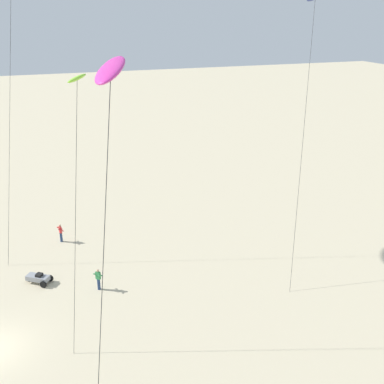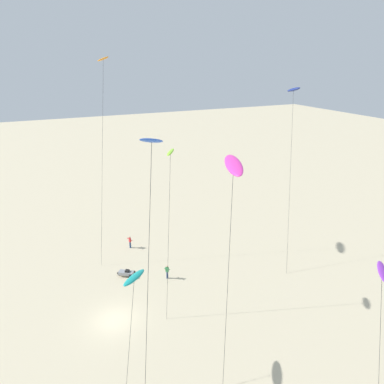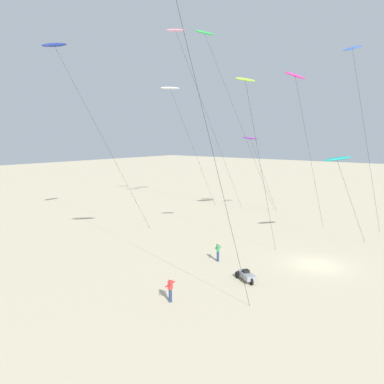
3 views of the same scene
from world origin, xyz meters
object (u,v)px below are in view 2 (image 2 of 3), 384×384
at_px(kite_blue, 151,152).
at_px(kite_magenta, 233,167).
at_px(kite_lime, 170,156).
at_px(kite_orange, 103,62).
at_px(kite_flyer_middle, 130,242).
at_px(kite_teal, 134,278).
at_px(beach_buggy, 126,273).
at_px(kite_purple, 382,273).
at_px(kite_navy, 294,91).
at_px(kite_flyer_nearest, 167,271).

distance_m(kite_blue, kite_magenta, 5.96).
height_order(kite_magenta, kite_lime, kite_magenta).
distance_m(kite_orange, kite_flyer_middle, 22.40).
distance_m(kite_orange, kite_teal, 26.34).
bearing_deg(beach_buggy, kite_orange, 172.88).
xyz_separation_m(kite_purple, kite_navy, (-22.55, 10.21, 9.44)).
bearing_deg(beach_buggy, kite_magenta, 12.77).
xyz_separation_m(kite_magenta, kite_navy, (-17.15, 18.56, 2.63)).
relative_size(kite_blue, kite_flyer_middle, 11.90).
xyz_separation_m(kite_flyer_nearest, kite_flyer_middle, (-8.50, -2.02, 0.00)).
height_order(kite_blue, kite_flyer_middle, kite_blue).
bearing_deg(kite_teal, kite_flyer_middle, 167.23).
relative_size(kite_lime, beach_buggy, 7.90).
bearing_deg(beach_buggy, kite_lime, 32.91).
distance_m(kite_orange, kite_navy, 22.83).
relative_size(kite_magenta, kite_orange, 0.74).
bearing_deg(kite_lime, kite_magenta, 0.51).
bearing_deg(kite_orange, kite_purple, 19.81).
xyz_separation_m(kite_magenta, kite_purple, (5.40, 8.35, -6.82)).
xyz_separation_m(kite_navy, kite_flyer_nearest, (3.15, -18.12, -18.88)).
distance_m(kite_lime, kite_flyer_middle, 18.62).
height_order(kite_purple, kite_navy, kite_navy).
distance_m(kite_blue, kite_flyer_nearest, 24.21).
distance_m(kite_navy, beach_buggy, 29.50).
height_order(kite_navy, kite_flyer_nearest, kite_navy).
xyz_separation_m(kite_magenta, kite_teal, (-3.34, -5.93, -8.60)).
distance_m(kite_blue, beach_buggy, 25.39).
bearing_deg(kite_navy, kite_blue, -53.08).
relative_size(kite_orange, kite_navy, 1.17).
height_order(kite_blue, kite_purple, kite_blue).
bearing_deg(kite_orange, kite_navy, 69.61).
bearing_deg(kite_orange, kite_teal, -8.72).
xyz_separation_m(kite_magenta, beach_buggy, (-16.30, -3.69, -16.72)).
height_order(kite_orange, kite_flyer_middle, kite_orange).
bearing_deg(kite_magenta, kite_teal, -119.37).
bearing_deg(kite_navy, kite_flyer_middle, -104.88).
bearing_deg(kite_purple, kite_magenta, -122.88).
xyz_separation_m(kite_lime, kite_flyer_middle, (-11.76, -1.49, -14.35)).
bearing_deg(kite_lime, kite_blue, -25.12).
bearing_deg(kite_orange, kite_blue, -6.57).
bearing_deg(kite_magenta, kite_flyer_middle, -175.97).
bearing_deg(kite_flyer_middle, beach_buggy, -18.76).
bearing_deg(kite_flyer_middle, kite_navy, 75.12).
relative_size(kite_orange, kite_purple, 2.22).
bearing_deg(beach_buggy, kite_purple, 29.03).
bearing_deg(kite_flyer_nearest, kite_lime, -9.30).
distance_m(kite_magenta, kite_purple, 12.05).
distance_m(kite_magenta, kite_navy, 25.41).
relative_size(kite_lime, kite_orange, 0.66).
bearing_deg(beach_buggy, kite_flyer_nearest, 60.88).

